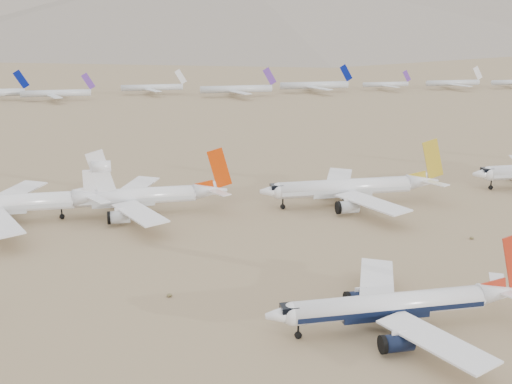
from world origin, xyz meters
TOP-DOWN VIEW (x-y plane):
  - ground at (0.00, 0.00)m, footprint 7000.00×7000.00m
  - main_airliner at (4.90, -4.94)m, footprint 42.41×41.42m
  - row2_gold_tail at (20.87, 61.44)m, footprint 47.48×46.44m
  - row2_orange_tail at (-34.95, 64.56)m, footprint 45.50×44.51m
  - row2_white_trijet at (-64.98, 63.72)m, footprint 48.50×47.40m
  - distant_storage_row at (3.09, 296.97)m, footprint 554.31×60.83m
  - foothills at (526.68, 1100.00)m, footprint 4637.50×1395.00m

SIDE VIEW (x-z plane):
  - ground at x=0.00m, z-range 0.00..0.00m
  - main_airliner at x=4.90m, z-range -3.37..11.60m
  - distant_storage_row at x=3.09m, z-range -3.06..11.89m
  - row2_orange_tail at x=-34.95m, z-range -3.56..12.67m
  - row2_gold_tail at x=20.87m, z-range -3.73..13.18m
  - row2_white_trijet at x=-64.98m, z-range -3.62..13.57m
  - foothills at x=526.68m, z-range -10.35..144.65m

